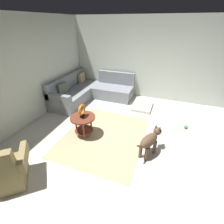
{
  "coord_description": "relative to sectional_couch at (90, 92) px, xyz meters",
  "views": [
    {
      "loc": [
        -2.7,
        -0.56,
        2.5
      ],
      "look_at": [
        0.45,
        0.6,
        0.55
      ],
      "focal_mm": 25.11,
      "sensor_mm": 36.0,
      "label": 1
    }
  ],
  "objects": [
    {
      "name": "torus_sculpture",
      "position": [
        -1.97,
        -0.84,
        0.42
      ],
      "size": [
        0.28,
        0.08,
        0.33
      ],
      "color": "black",
      "rests_on": "side_table"
    },
    {
      "name": "ground_plane",
      "position": [
        -1.99,
        -2.02,
        -0.34
      ],
      "size": [
        6.0,
        6.0,
        0.1
      ],
      "primitive_type": "cube",
      "color": "beige"
    },
    {
      "name": "sectional_couch",
      "position": [
        0.0,
        0.0,
        0.0
      ],
      "size": [
        2.2,
        2.25,
        0.88
      ],
      "color": "gray",
      "rests_on": "ground_plane"
    },
    {
      "name": "side_table",
      "position": [
        -1.97,
        -0.84,
        0.13
      ],
      "size": [
        0.6,
        0.6,
        0.54
      ],
      "color": "brown",
      "rests_on": "ground_plane"
    },
    {
      "name": "wall_right",
      "position": [
        0.95,
        -2.02,
        1.06
      ],
      "size": [
        0.12,
        6.0,
        2.7
      ],
      "primitive_type": "cube",
      "color": "silver",
      "rests_on": "ground_plane"
    },
    {
      "name": "armchair",
      "position": [
        -3.67,
        -0.27,
        0.03
      ],
      "size": [
        0.98,
        1.0,
        0.88
      ],
      "rotation": [
        0.0,
        0.0,
        -0.85
      ],
      "color": "olive",
      "rests_on": "ground_plane"
    },
    {
      "name": "wall_back",
      "position": [
        -1.99,
        0.92,
        1.06
      ],
      "size": [
        6.0,
        0.12,
        2.7
      ],
      "primitive_type": "cube",
      "color": "silver",
      "rests_on": "ground_plane"
    },
    {
      "name": "area_rug",
      "position": [
        -1.84,
        -1.32,
        -0.28
      ],
      "size": [
        2.3,
        1.9,
        0.01
      ],
      "primitive_type": "cube",
      "color": "tan",
      "rests_on": "ground_plane"
    },
    {
      "name": "dog",
      "position": [
        -2.08,
        -2.46,
        0.09
      ],
      "size": [
        0.79,
        0.43,
        0.63
      ],
      "rotation": [
        0.0,
        0.0,
        4.27
      ],
      "color": "brown",
      "rests_on": "ground_plane"
    },
    {
      "name": "dog_bed_mat",
      "position": [
        -0.01,
        -1.94,
        -0.24
      ],
      "size": [
        0.8,
        0.6,
        0.09
      ],
      "primitive_type": "cube",
      "color": "beige",
      "rests_on": "ground_plane"
    },
    {
      "name": "dog_toy_ball",
      "position": [
        -0.79,
        -3.25,
        -0.24
      ],
      "size": [
        0.09,
        0.09,
        0.09
      ],
      "primitive_type": "sphere",
      "color": "green",
      "rests_on": "ground_plane"
    }
  ]
}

